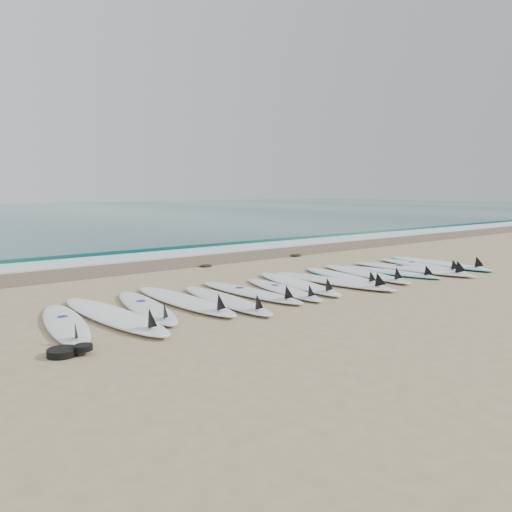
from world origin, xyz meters
TOP-DOWN VIEW (x-y plane):
  - ground at (0.00, 0.00)m, footprint 120.00×120.00m
  - wet_sand_band at (0.00, 4.10)m, footprint 120.00×1.80m
  - foam_band at (0.00, 5.50)m, footprint 120.00×1.40m
  - wave_crest at (0.00, 7.00)m, footprint 120.00×1.00m
  - surfboard_0 at (-4.34, -0.13)m, footprint 0.86×2.45m
  - surfboard_1 at (-3.68, -0.14)m, footprint 0.84×2.89m
  - surfboard_2 at (-3.09, 0.08)m, footprint 0.88×2.51m
  - surfboard_3 at (-2.43, 0.09)m, footprint 0.68×2.76m
  - surfboard_4 at (-1.88, -0.27)m, footprint 0.66×2.57m
  - surfboard_5 at (-1.21, -0.02)m, footprint 0.74×2.54m
  - surfboard_6 at (-0.60, -0.16)m, footprint 0.80×2.35m
  - surfboard_7 at (-0.04, 0.05)m, footprint 0.97×2.69m
  - surfboard_8 at (0.66, -0.17)m, footprint 1.00×2.83m
  - surfboard_9 at (1.23, 0.13)m, footprint 0.94×2.47m
  - surfboard_10 at (1.80, 0.01)m, footprint 0.97×2.68m
  - surfboard_11 at (2.45, -0.12)m, footprint 0.90×2.37m
  - surfboard_12 at (3.10, -0.25)m, footprint 1.05×2.93m
  - surfboard_13 at (3.73, -0.03)m, footprint 0.85×2.57m
  - surfboard_14 at (4.34, -0.08)m, footprint 0.82×2.82m
  - seaweed_near at (-0.16, 3.12)m, footprint 0.31×0.24m
  - seaweed_far at (2.72, 3.19)m, footprint 0.34×0.27m
  - leash_coil at (-4.67, -1.26)m, footprint 0.46×0.36m

SIDE VIEW (x-z plane):
  - ground at x=0.00m, z-range 0.00..0.00m
  - wet_sand_band at x=0.00m, z-range 0.00..0.01m
  - foam_band at x=0.00m, z-range 0.00..0.04m
  - seaweed_near at x=-0.16m, z-range 0.00..0.06m
  - seaweed_far at x=2.72m, z-range 0.00..0.07m
  - surfboard_11 at x=2.45m, z-range -0.10..0.19m
  - surfboard_9 at x=1.23m, z-range -0.11..0.20m
  - leash_coil at x=-4.67m, z-range -0.01..0.10m
  - wave_crest at x=0.00m, z-range 0.00..0.10m
  - surfboard_6 at x=-0.60m, z-range -0.10..0.20m
  - surfboard_14 at x=4.34m, z-range -0.12..0.23m
  - surfboard_0 at x=-4.34m, z-range -0.10..0.21m
  - surfboard_2 at x=-3.09m, z-range -0.10..0.21m
  - surfboard_5 at x=-1.21m, z-range -0.10..0.22m
  - surfboard_13 at x=3.73m, z-range -0.11..0.22m
  - surfboard_4 at x=-1.88m, z-range -0.11..0.22m
  - surfboard_10 at x=1.80m, z-range -0.11..0.23m
  - surfboard_7 at x=-0.04m, z-range -0.11..0.23m
  - surfboard_3 at x=-2.43m, z-range -0.11..0.24m
  - surfboard_8 at x=0.66m, z-range -0.12..0.24m
  - surfboard_1 at x=-3.68m, z-range -0.12..0.25m
  - surfboard_12 at x=3.10m, z-range -0.12..0.25m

